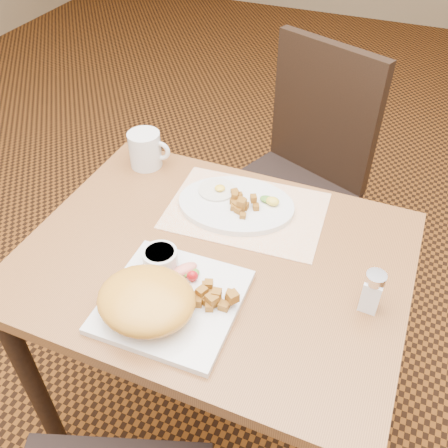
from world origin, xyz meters
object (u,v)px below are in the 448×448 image
(plate_square, at_px, (172,301))
(plate_oval, at_px, (236,205))
(table, at_px, (215,286))
(chair_far, at_px, (299,169))
(salt_shaker, at_px, (372,291))
(coffee_mug, at_px, (146,149))

(plate_square, relative_size, plate_oval, 0.92)
(table, xyz_separation_m, chair_far, (0.02, 0.72, -0.10))
(salt_shaker, distance_m, coffee_mug, 0.75)
(chair_far, xyz_separation_m, coffee_mug, (-0.35, -0.45, 0.26))
(chair_far, distance_m, plate_oval, 0.58)
(plate_oval, height_order, salt_shaker, salt_shaker)
(chair_far, distance_m, plate_square, 0.91)
(plate_oval, bearing_deg, salt_shaker, -27.85)
(plate_square, xyz_separation_m, salt_shaker, (0.39, 0.15, 0.04))
(table, relative_size, salt_shaker, 9.00)
(plate_oval, xyz_separation_m, salt_shaker, (0.38, -0.20, 0.04))
(plate_oval, bearing_deg, coffee_mug, 164.57)
(table, height_order, plate_oval, plate_oval)
(salt_shaker, bearing_deg, plate_oval, 152.15)
(chair_far, relative_size, plate_oval, 3.19)
(chair_far, relative_size, plate_square, 3.46)
(salt_shaker, height_order, coffee_mug, coffee_mug)
(table, height_order, chair_far, chair_far)
(table, relative_size, coffee_mug, 7.38)
(coffee_mug, bearing_deg, table, -39.33)
(table, distance_m, salt_shaker, 0.40)
(plate_oval, height_order, coffee_mug, coffee_mug)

